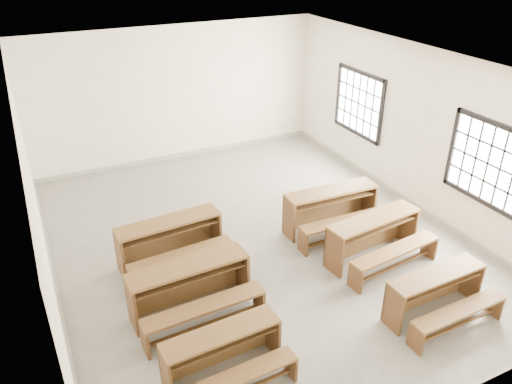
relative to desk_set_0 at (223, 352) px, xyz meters
name	(u,v)px	position (x,y,z in m)	size (l,w,h in m)	color
room	(261,130)	(1.83, 2.64, 1.74)	(8.50, 8.50, 3.20)	gray
desk_set_0	(223,352)	(0.00, 0.00, 0.00)	(1.56, 0.86, 0.69)	brown
desk_set_1	(191,286)	(0.04, 1.33, 0.07)	(1.82, 1.00, 0.80)	brown
desk_set_2	(171,239)	(0.16, 2.66, 0.06)	(1.82, 1.03, 0.79)	brown
desk_set_3	(437,292)	(3.24, -0.30, 0.01)	(1.58, 0.84, 0.70)	brown
desk_set_4	(375,235)	(3.32, 1.25, 0.06)	(1.84, 1.10, 0.79)	brown
desk_set_5	(332,207)	(3.20, 2.37, 0.07)	(1.83, 0.99, 0.81)	brown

